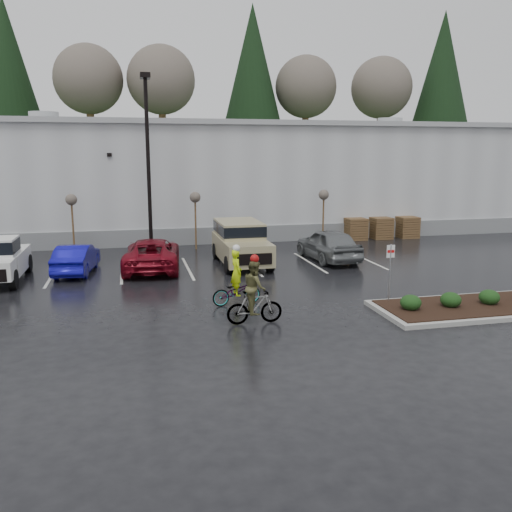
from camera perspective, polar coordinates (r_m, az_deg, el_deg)
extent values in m
plane|color=black|center=(18.38, 3.33, -6.10)|extent=(120.00, 120.00, 0.00)
cube|color=#B0B3B5|center=(39.21, -5.84, 8.15)|extent=(60.00, 15.00, 7.00)
cube|color=slate|center=(32.07, -3.99, 2.17)|extent=(60.00, 0.12, 1.00)
cube|color=#999B9E|center=(39.20, -5.94, 13.34)|extent=(60.50, 15.50, 0.30)
cube|color=#1E3D19|center=(62.09, -8.60, 8.64)|extent=(80.00, 25.00, 6.00)
cylinder|color=black|center=(28.87, -11.25, 9.00)|extent=(0.20, 0.20, 9.00)
cube|color=black|center=(29.10, -11.61, 18.08)|extent=(0.50, 1.00, 0.25)
cylinder|color=#4F301F|center=(30.25, -18.70, 2.81)|extent=(0.10, 0.10, 2.80)
sphere|color=#504940|center=(30.09, -18.87, 5.64)|extent=(0.60, 0.60, 0.60)
cylinder|color=#4F301F|center=(30.31, -6.37, 3.34)|extent=(0.10, 0.10, 2.80)
sphere|color=#504940|center=(30.15, -6.43, 6.17)|extent=(0.60, 0.60, 0.60)
cylinder|color=#4F301F|center=(32.06, 7.08, 3.74)|extent=(0.10, 0.10, 2.80)
sphere|color=#504940|center=(31.91, 7.15, 6.41)|extent=(0.60, 0.60, 0.60)
cube|color=#4F301F|center=(34.01, 10.43, 2.82)|extent=(1.20, 1.20, 1.35)
cube|color=#4F301F|center=(34.72, 13.01, 2.88)|extent=(1.20, 1.20, 1.35)
cube|color=#4F301F|center=(35.55, 15.62, 2.94)|extent=(1.20, 1.20, 1.35)
cube|color=gray|center=(20.59, 23.28, -4.91)|extent=(8.00, 3.00, 0.15)
cube|color=black|center=(20.57, 23.30, -4.65)|extent=(7.60, 2.60, 0.04)
ellipsoid|color=black|center=(18.90, 15.98, -4.73)|extent=(0.70, 0.70, 0.52)
ellipsoid|color=black|center=(19.66, 19.81, -4.36)|extent=(0.70, 0.70, 0.52)
ellipsoid|color=black|center=(20.50, 23.35, -4.00)|extent=(0.70, 0.70, 0.52)
cylinder|color=gray|center=(19.67, 13.89, -1.96)|extent=(0.05, 0.05, 2.20)
cube|color=white|center=(19.50, 14.00, 0.48)|extent=(0.30, 0.02, 0.45)
cube|color=red|center=(19.49, 14.01, 0.47)|extent=(0.26, 0.02, 0.10)
imported|color=#100D97|center=(25.55, -18.38, -0.26)|extent=(1.88, 4.15, 1.32)
imported|color=maroon|center=(25.43, -10.89, 0.21)|extent=(2.90, 5.45, 1.46)
imported|color=slate|center=(27.34, 7.62, 1.23)|extent=(2.23, 4.86, 1.62)
imported|color=#3F3F44|center=(19.32, -2.06, -3.78)|extent=(1.87, 0.91, 0.94)
imported|color=#BBE30C|center=(19.16, -2.08, -1.75)|extent=(0.49, 0.66, 1.65)
sphere|color=silver|center=(18.98, -2.09, 0.81)|extent=(0.27, 0.27, 0.27)
imported|color=#3F3F44|center=(17.21, -0.15, -5.41)|extent=(1.73, 0.52, 1.08)
imported|color=brown|center=(17.03, -0.15, -3.28)|extent=(0.46, 0.83, 1.70)
sphere|color=#990C0C|center=(16.83, -0.15, -0.30)|extent=(0.28, 0.28, 0.28)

